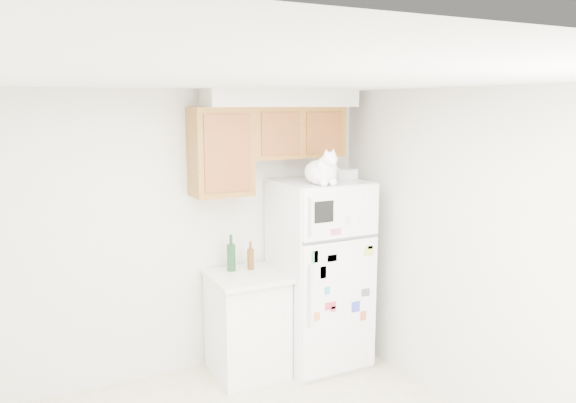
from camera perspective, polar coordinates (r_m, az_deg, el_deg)
room_shell at (r=3.26m, az=-3.55°, el=-2.54°), size 3.84×4.04×2.52m
refrigerator at (r=5.18m, az=3.21°, el=-7.25°), size 0.76×0.78×1.70m
base_counter at (r=5.08m, az=-4.18°, el=-12.24°), size 0.64×0.64×0.92m
cat at (r=4.74m, az=3.55°, el=3.13°), size 0.31×0.45×0.32m
storage_box_back at (r=5.22m, az=4.19°, el=2.97°), size 0.22×0.19×0.10m
storage_box_front at (r=5.12m, az=6.15°, el=2.75°), size 0.18×0.16×0.09m
bottle_green at (r=4.98m, az=-5.80°, el=-5.20°), size 0.08×0.08×0.33m
bottle_amber at (r=5.01m, az=-3.83°, el=-5.50°), size 0.06×0.06×0.26m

